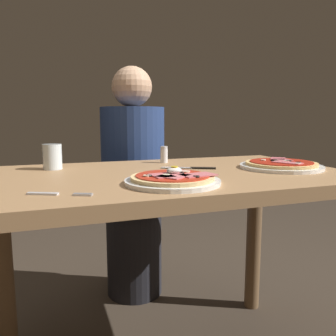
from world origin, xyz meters
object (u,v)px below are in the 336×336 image
(knife, at_px, (192,168))
(salt_shaker, at_px, (164,155))
(diner_person, at_px, (133,190))
(dining_table, at_px, (167,209))
(fork, at_px, (54,194))
(pizza_across_left, at_px, (281,165))
(pizza_foreground, at_px, (173,179))
(water_glass_near, at_px, (52,158))

(knife, xyz_separation_m, salt_shaker, (-0.04, 0.19, 0.03))
(knife, relative_size, diner_person, 0.16)
(dining_table, height_order, fork, fork)
(salt_shaker, height_order, diner_person, diner_person)
(pizza_across_left, height_order, salt_shaker, salt_shaker)
(dining_table, distance_m, pizza_foreground, 0.24)
(water_glass_near, relative_size, knife, 0.49)
(dining_table, xyz_separation_m, water_glass_near, (-0.36, 0.21, 0.16))
(water_glass_near, bearing_deg, salt_shaker, 5.13)
(diner_person, bearing_deg, fork, 64.95)
(dining_table, height_order, pizza_across_left, pizza_across_left)
(pizza_across_left, relative_size, diner_person, 0.25)
(dining_table, distance_m, knife, 0.18)
(pizza_foreground, bearing_deg, dining_table, 75.18)
(knife, bearing_deg, salt_shaker, 101.87)
(pizza_foreground, xyz_separation_m, diner_person, (0.09, 0.82, -0.20))
(knife, height_order, diner_person, diner_person)
(knife, bearing_deg, pizza_foreground, -124.31)
(water_glass_near, height_order, knife, water_glass_near)
(pizza_across_left, relative_size, salt_shaker, 4.39)
(pizza_across_left, height_order, knife, pizza_across_left)
(fork, relative_size, knife, 0.81)
(water_glass_near, distance_m, diner_person, 0.62)
(pizza_foreground, relative_size, water_glass_near, 2.98)
(knife, bearing_deg, pizza_across_left, -17.15)
(pizza_foreground, distance_m, diner_person, 0.85)
(pizza_foreground, bearing_deg, water_glass_near, 127.65)
(dining_table, distance_m, diner_person, 0.64)
(salt_shaker, relative_size, diner_person, 0.06)
(pizza_across_left, xyz_separation_m, fork, (-0.79, -0.18, -0.01))
(pizza_foreground, distance_m, fork, 0.31)
(fork, xyz_separation_m, knife, (0.48, 0.28, 0.00))
(pizza_foreground, bearing_deg, diner_person, 83.84)
(fork, height_order, salt_shaker, salt_shaker)
(dining_table, relative_size, pizza_across_left, 4.15)
(fork, bearing_deg, diner_person, 64.95)
(pizza_foreground, xyz_separation_m, pizza_across_left, (0.47, 0.15, -0.00))
(diner_person, bearing_deg, pizza_across_left, 119.62)
(pizza_across_left, height_order, fork, pizza_across_left)
(dining_table, relative_size, knife, 6.64)
(salt_shaker, distance_m, diner_person, 0.45)
(dining_table, distance_m, fork, 0.45)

